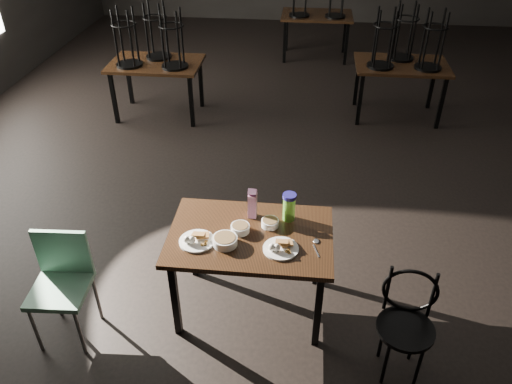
# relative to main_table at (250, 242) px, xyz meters

# --- Properties ---
(main_table) EXTENTS (1.20, 0.80, 0.75)m
(main_table) POSITION_rel_main_table_xyz_m (0.00, 0.00, 0.00)
(main_table) COLOR black
(main_table) RESTS_ON ground
(plate_left) EXTENTS (0.26, 0.26, 0.08)m
(plate_left) POSITION_rel_main_table_xyz_m (-0.37, -0.13, 0.10)
(plate_left) COLOR white
(plate_left) RESTS_ON main_table
(plate_right) EXTENTS (0.25, 0.25, 0.08)m
(plate_right) POSITION_rel_main_table_xyz_m (0.23, -0.15, 0.10)
(plate_right) COLOR white
(plate_right) RESTS_ON main_table
(bowl_near) EXTENTS (0.14, 0.14, 0.05)m
(bowl_near) POSITION_rel_main_table_xyz_m (-0.08, 0.03, 0.11)
(bowl_near) COLOR white
(bowl_near) RESTS_ON main_table
(bowl_far) EXTENTS (0.13, 0.13, 0.05)m
(bowl_far) POSITION_rel_main_table_xyz_m (0.13, 0.11, 0.11)
(bowl_far) COLOR white
(bowl_far) RESTS_ON main_table
(bowl_big) EXTENTS (0.18, 0.18, 0.06)m
(bowl_big) POSITION_rel_main_table_xyz_m (-0.17, -0.13, 0.11)
(bowl_big) COLOR white
(bowl_big) RESTS_ON main_table
(juice_carton) EXTENTS (0.07, 0.07, 0.25)m
(juice_carton) POSITION_rel_main_table_xyz_m (-0.01, 0.22, 0.20)
(juice_carton) COLOR #901A69
(juice_carton) RESTS_ON main_table
(water_bottle) EXTENTS (0.12, 0.12, 0.23)m
(water_bottle) POSITION_rel_main_table_xyz_m (0.27, 0.21, 0.19)
(water_bottle) COLOR #69C038
(water_bottle) RESTS_ON main_table
(spoon) EXTENTS (0.06, 0.20, 0.01)m
(spoon) POSITION_rel_main_table_xyz_m (0.48, -0.05, 0.08)
(spoon) COLOR silver
(spoon) RESTS_ON main_table
(bentwood_chair) EXTENTS (0.40, 0.39, 0.82)m
(bentwood_chair) POSITION_rel_main_table_xyz_m (1.10, -0.43, -0.19)
(bentwood_chair) COLOR black
(bentwood_chair) RESTS_ON ground
(school_chair) EXTENTS (0.42, 0.42, 0.86)m
(school_chair) POSITION_rel_main_table_xyz_m (-1.33, -0.35, -0.15)
(school_chair) COLOR #6CA889
(school_chair) RESTS_ON ground
(bg_table_left) EXTENTS (1.20, 0.80, 1.48)m
(bg_table_left) POSITION_rel_main_table_xyz_m (-1.65, 3.39, 0.11)
(bg_table_left) COLOR black
(bg_table_left) RESTS_ON ground
(bg_table_right) EXTENTS (1.20, 0.80, 1.48)m
(bg_table_right) POSITION_rel_main_table_xyz_m (1.58, 3.68, 0.11)
(bg_table_right) COLOR black
(bg_table_right) RESTS_ON ground
(bg_table_far) EXTENTS (1.20, 0.80, 1.48)m
(bg_table_far) POSITION_rel_main_table_xyz_m (0.46, 5.93, 0.08)
(bg_table_far) COLOR black
(bg_table_far) RESTS_ON ground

